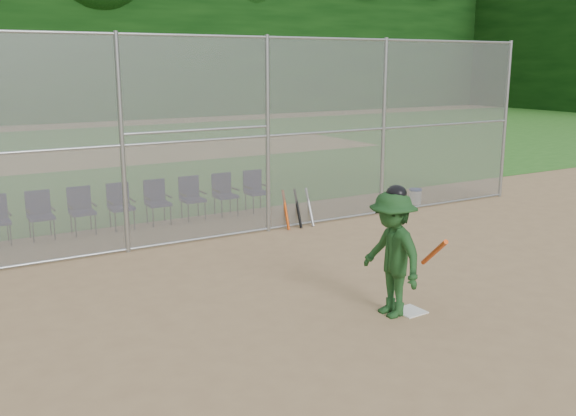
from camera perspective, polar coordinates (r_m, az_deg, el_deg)
ground at (r=9.02m, az=8.24°, el=-9.89°), size 100.00×100.00×0.00m
grass_strip at (r=25.24m, az=-18.30°, el=4.29°), size 100.00×100.00×0.00m
dirt_patch_far at (r=25.24m, az=-18.30°, el=4.30°), size 24.00×24.00×0.00m
backstop_fence at (r=12.68m, az=-5.81°, el=6.44°), size 16.09×0.09×4.00m
treeline at (r=27.04m, az=-20.12°, el=16.39°), size 81.00×60.00×11.00m
home_plate at (r=9.39m, az=10.76°, el=-9.00°), size 0.40×0.40×0.02m
batter_at_plate at (r=8.96m, az=9.23°, el=-4.00°), size 0.91×1.34×1.85m
water_cooler at (r=16.30m, az=11.25°, el=1.02°), size 0.31×0.31×0.39m
spare_bats at (r=13.73m, az=0.87°, el=-0.04°), size 0.66×0.37×0.83m
chair_2 at (r=13.67m, az=-21.11°, el=-0.66°), size 0.54×0.52×0.96m
chair_3 at (r=13.82m, az=-17.81°, el=-0.27°), size 0.54×0.52×0.96m
chair_4 at (r=14.01m, az=-14.59°, el=0.10°), size 0.54×0.52×0.96m
chair_5 at (r=14.25m, az=-11.46°, el=0.47°), size 0.54×0.52×0.96m
chair_6 at (r=14.52m, az=-8.45°, el=0.82°), size 0.54×0.52×0.96m
chair_7 at (r=14.84m, az=-5.55°, el=1.16°), size 0.54×0.52×0.96m
chair_8 at (r=15.20m, az=-2.78°, el=1.48°), size 0.54×0.52×0.96m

